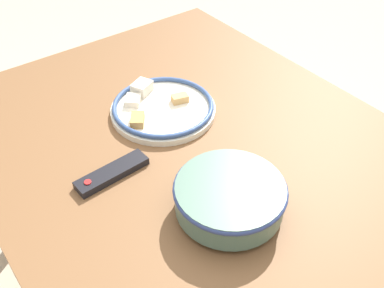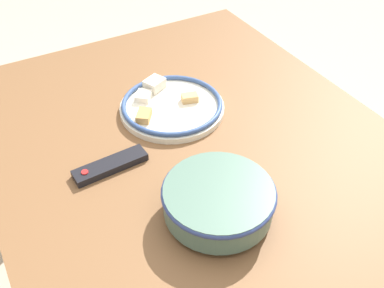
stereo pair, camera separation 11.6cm
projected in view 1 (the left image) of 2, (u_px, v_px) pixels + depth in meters
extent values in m
cube|color=brown|center=(212.00, 167.00, 1.18)|extent=(1.53, 1.07, 0.04)
cylinder|color=brown|center=(194.00, 98.00, 2.06)|extent=(0.06, 0.06, 0.70)
cylinder|color=#4C6B5B|center=(229.00, 209.00, 1.04)|extent=(0.11, 0.11, 0.01)
cylinder|color=#4C6B5B|center=(230.00, 197.00, 1.01)|extent=(0.25, 0.25, 0.07)
cylinder|color=#C67A33|center=(229.00, 198.00, 1.01)|extent=(0.22, 0.22, 0.06)
torus|color=navy|center=(230.00, 189.00, 0.99)|extent=(0.26, 0.26, 0.01)
cylinder|color=silver|center=(163.00, 110.00, 1.32)|extent=(0.31, 0.31, 0.02)
torus|color=#334C7F|center=(163.00, 106.00, 1.31)|extent=(0.30, 0.30, 0.01)
cube|color=tan|center=(137.00, 120.00, 1.25)|extent=(0.07, 0.06, 0.02)
cube|color=silver|center=(142.00, 87.00, 1.37)|extent=(0.07, 0.07, 0.03)
cube|color=tan|center=(180.00, 98.00, 1.33)|extent=(0.04, 0.05, 0.02)
cube|color=silver|center=(133.00, 100.00, 1.33)|extent=(0.07, 0.07, 0.02)
cube|color=black|center=(112.00, 173.00, 1.12)|extent=(0.06, 0.20, 0.02)
cylinder|color=red|center=(88.00, 182.00, 1.08)|extent=(0.02, 0.02, 0.00)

